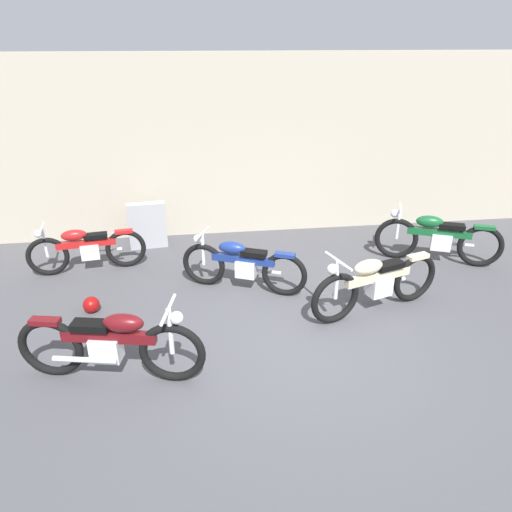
{
  "coord_description": "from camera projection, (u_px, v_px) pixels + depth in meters",
  "views": [
    {
      "loc": [
        -1.27,
        -5.04,
        3.67
      ],
      "look_at": [
        -0.4,
        1.48,
        0.55
      ],
      "focal_mm": 32.75,
      "sensor_mm": 36.0,
      "label": 1
    }
  ],
  "objects": [
    {
      "name": "motorcycle_cream",
      "position": [
        376.0,
        283.0,
        6.67
      ],
      "size": [
        2.11,
        0.88,
        0.98
      ],
      "rotation": [
        0.0,
        0.0,
        3.45
      ],
      "color": "black",
      "rests_on": "ground_plane"
    },
    {
      "name": "motorcycle_red",
      "position": [
        86.0,
        248.0,
        7.86
      ],
      "size": [
        1.94,
        0.57,
        0.87
      ],
      "rotation": [
        0.0,
        0.0,
        3.27
      ],
      "color": "black",
      "rests_on": "ground_plane"
    },
    {
      "name": "ground_plane",
      "position": [
        300.0,
        338.0,
        6.24
      ],
      "size": [
        40.0,
        40.0,
        0.0
      ],
      "primitive_type": "plane",
      "color": "#47474C"
    },
    {
      "name": "motorcycle_green",
      "position": [
        437.0,
        238.0,
        8.16
      ],
      "size": [
        2.04,
        1.0,
        0.97
      ],
      "rotation": [
        0.0,
        0.0,
        2.76
      ],
      "color": "black",
      "rests_on": "ground_plane"
    },
    {
      "name": "motorcycle_blue",
      "position": [
        242.0,
        264.0,
        7.27
      ],
      "size": [
        1.9,
        0.96,
        0.91
      ],
      "rotation": [
        0.0,
        0.0,
        2.74
      ],
      "color": "black",
      "rests_on": "ground_plane"
    },
    {
      "name": "building_wall",
      "position": [
        259.0,
        147.0,
        9.08
      ],
      "size": [
        18.0,
        0.3,
        3.42
      ],
      "primitive_type": "cube",
      "color": "#B2A893",
      "rests_on": "ground_plane"
    },
    {
      "name": "helmet",
      "position": [
        91.0,
        305.0,
        6.79
      ],
      "size": [
        0.24,
        0.24,
        0.24
      ],
      "primitive_type": "sphere",
      "color": "maroon",
      "rests_on": "ground_plane"
    },
    {
      "name": "stone_marker",
      "position": [
        147.0,
        225.0,
        8.76
      ],
      "size": [
        0.71,
        0.27,
        0.87
      ],
      "primitive_type": "cube",
      "rotation": [
        0.0,
        0.0,
        0.11
      ],
      "color": "#9E9EA3",
      "rests_on": "ground_plane"
    },
    {
      "name": "motorcycle_maroon",
      "position": [
        112.0,
        344.0,
        5.33
      ],
      "size": [
        2.18,
        0.72,
        0.99
      ],
      "rotation": [
        0.0,
        0.0,
        -0.2
      ],
      "color": "black",
      "rests_on": "ground_plane"
    }
  ]
}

